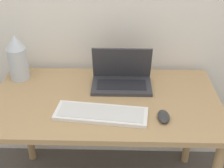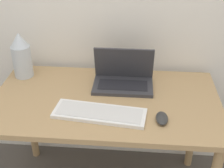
% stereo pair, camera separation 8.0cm
% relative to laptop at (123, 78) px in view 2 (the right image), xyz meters
% --- Properties ---
extents(desk, '(1.23, 0.68, 0.72)m').
position_rel_laptop_xyz_m(desk, '(-0.09, -0.15, -0.14)').
color(desk, tan).
rests_on(desk, ground_plane).
extents(laptop, '(0.34, 0.21, 0.22)m').
position_rel_laptop_xyz_m(laptop, '(0.00, 0.00, 0.00)').
color(laptop, '#333338').
rests_on(laptop, desk).
extents(keyboard, '(0.47, 0.21, 0.02)m').
position_rel_laptop_xyz_m(keyboard, '(-0.10, -0.30, -0.04)').
color(keyboard, white).
rests_on(keyboard, desk).
extents(mouse, '(0.06, 0.11, 0.03)m').
position_rel_laptop_xyz_m(mouse, '(0.20, -0.32, -0.03)').
color(mouse, '#2D2D2D').
rests_on(mouse, desk).
extents(vase, '(0.11, 0.11, 0.28)m').
position_rel_laptop_xyz_m(vase, '(-0.60, 0.06, 0.09)').
color(vase, silver).
rests_on(vase, desk).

